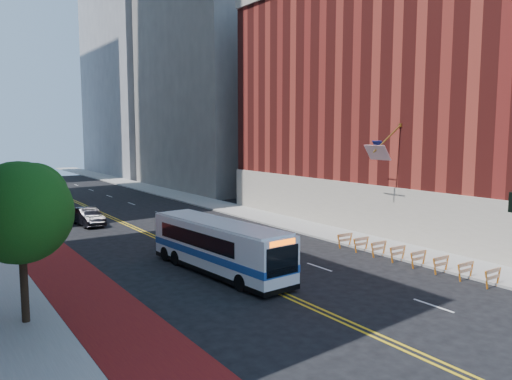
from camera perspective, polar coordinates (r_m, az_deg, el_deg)
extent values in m
plane|color=black|center=(22.99, 8.06, -13.80)|extent=(160.00, 160.00, 0.00)
cube|color=gray|center=(53.64, -3.86, -1.89)|extent=(4.00, 140.00, 0.15)
cube|color=maroon|center=(47.10, -25.59, -3.81)|extent=(3.60, 140.00, 0.01)
cube|color=gold|center=(48.80, -16.35, -3.08)|extent=(0.14, 140.00, 0.01)
cube|color=gold|center=(48.91, -15.95, -3.05)|extent=(0.14, 140.00, 0.01)
cube|color=silver|center=(25.11, 19.60, -12.33)|extent=(0.14, 2.20, 0.01)
cube|color=silver|center=(30.30, 7.24, -8.73)|extent=(0.14, 2.20, 0.01)
cube|color=silver|center=(36.52, -1.07, -6.02)|extent=(0.14, 2.20, 0.01)
cube|color=silver|center=(43.33, -6.82, -4.06)|extent=(0.14, 2.20, 0.01)
cube|color=silver|center=(50.49, -10.96, -2.61)|extent=(0.14, 2.20, 0.01)
cube|color=silver|center=(57.87, -14.05, -1.52)|extent=(0.14, 2.20, 0.01)
cube|color=silver|center=(65.39, -16.43, -0.67)|extent=(0.14, 2.20, 0.01)
cube|color=silver|center=(73.02, -18.32, 0.00)|extent=(0.14, 2.20, 0.01)
cube|color=silver|center=(80.72, -19.85, 0.54)|extent=(0.14, 2.20, 0.01)
cube|color=silver|center=(88.47, -21.11, 0.99)|extent=(0.14, 2.20, 0.01)
cube|color=silver|center=(96.26, -22.17, 1.37)|extent=(0.14, 2.20, 0.01)
cube|color=silver|center=(104.09, -23.07, 1.69)|extent=(0.14, 2.20, 0.01)
cube|color=maroon|center=(46.06, 18.94, 10.00)|extent=(16.00, 36.00, 22.00)
cube|color=#9E9384|center=(40.40, 11.60, -2.05)|extent=(0.50, 36.00, 4.00)
cube|color=black|center=(36.74, 18.37, -4.54)|extent=(0.35, 2.80, 2.20)
cube|color=black|center=(41.31, 10.68, -3.11)|extent=(0.35, 2.80, 2.20)
cube|color=black|center=(46.49, 4.63, -1.94)|extent=(0.35, 2.80, 2.20)
cube|color=#A57F33|center=(37.26, 16.25, 7.13)|extent=(0.25, 0.25, 0.25)
cylinder|color=#A57F33|center=(36.24, 14.82, 5.77)|extent=(2.85, 0.12, 2.05)
cube|color=#B21419|center=(35.52, 13.71, 4.18)|extent=(0.75, 1.90, 1.05)
cube|color=navy|center=(36.21, 13.79, 5.09)|extent=(0.39, 0.85, 0.52)
cube|color=slate|center=(75.11, -3.56, 15.80)|extent=(18.00, 26.00, 40.00)
cube|color=gray|center=(103.40, -11.91, 17.35)|extent=(20.00, 28.00, 55.00)
cube|color=orange|center=(28.37, 24.84, -9.33)|extent=(0.32, 0.06, 0.99)
cube|color=orange|center=(29.29, 25.98, -8.90)|extent=(0.32, 0.06, 0.99)
cube|color=orange|center=(28.73, 25.46, -8.34)|extent=(1.25, 0.05, 0.22)
cube|color=orange|center=(28.81, 25.42, -9.01)|extent=(1.25, 0.05, 0.18)
cube|color=orange|center=(29.16, 22.22, -8.78)|extent=(0.32, 0.06, 0.99)
cube|color=orange|center=(30.06, 23.40, -8.38)|extent=(0.32, 0.06, 0.99)
cube|color=orange|center=(29.51, 22.85, -7.83)|extent=(1.25, 0.05, 0.22)
cube|color=orange|center=(29.60, 22.82, -8.48)|extent=(1.25, 0.05, 0.18)
cube|color=orange|center=(30.02, 19.74, -8.24)|extent=(0.32, 0.06, 0.99)
cube|color=orange|center=(30.89, 20.97, -7.88)|extent=(0.32, 0.06, 0.99)
cube|color=orange|center=(30.36, 20.39, -7.33)|extent=(1.25, 0.05, 0.22)
cube|color=orange|center=(30.44, 20.37, -7.97)|extent=(1.25, 0.05, 0.18)
cube|color=orange|center=(30.93, 17.41, -7.72)|extent=(0.32, 0.06, 0.99)
cube|color=orange|center=(31.77, 18.67, -7.39)|extent=(0.32, 0.06, 0.99)
cube|color=orange|center=(31.25, 18.08, -6.84)|extent=(1.25, 0.05, 0.22)
cube|color=orange|center=(31.34, 18.05, -7.46)|extent=(1.25, 0.05, 0.18)
cube|color=orange|center=(31.88, 15.23, -7.22)|extent=(0.32, 0.06, 0.99)
cube|color=orange|center=(32.70, 16.50, -6.91)|extent=(0.32, 0.06, 0.99)
cube|color=orange|center=(32.20, 15.90, -6.37)|extent=(1.25, 0.05, 0.22)
cube|color=orange|center=(32.28, 15.88, -6.98)|extent=(1.25, 0.05, 0.18)
cube|color=orange|center=(32.89, 13.18, -6.74)|extent=(0.32, 0.06, 0.99)
cube|color=orange|center=(33.68, 14.46, -6.46)|extent=(0.32, 0.06, 0.99)
cube|color=orange|center=(33.19, 13.85, -5.92)|extent=(1.25, 0.05, 0.22)
cube|color=orange|center=(33.27, 13.83, -6.51)|extent=(1.25, 0.05, 0.18)
cube|color=orange|center=(33.93, 11.26, -6.28)|extent=(0.32, 0.06, 0.99)
cube|color=orange|center=(34.70, 12.55, -6.02)|extent=(0.32, 0.06, 0.99)
cube|color=orange|center=(34.23, 11.92, -5.49)|extent=(1.25, 0.05, 0.22)
cube|color=orange|center=(34.30, 11.91, -6.07)|extent=(1.25, 0.05, 0.18)
cube|color=orange|center=(35.01, 9.45, -5.84)|extent=(0.32, 0.06, 0.99)
cube|color=orange|center=(35.76, 10.74, -5.60)|extent=(0.32, 0.06, 0.99)
cube|color=orange|center=(35.30, 10.12, -5.08)|extent=(1.25, 0.05, 0.22)
cube|color=orange|center=(35.37, 10.11, -5.64)|extent=(1.25, 0.05, 0.18)
cylinder|color=black|center=(23.06, -24.97, -9.73)|extent=(0.32, 0.32, 3.20)
sphere|color=#0E420E|center=(22.44, -25.35, -2.34)|extent=(4.20, 4.20, 4.20)
sphere|color=#0E420E|center=(22.84, -24.08, -0.62)|extent=(2.80, 2.80, 2.80)
sphere|color=#0E420E|center=(22.02, -26.57, -1.51)|extent=(2.40, 2.40, 2.40)
cube|color=black|center=(26.17, 27.23, -1.25)|extent=(0.28, 0.22, 0.95)
cube|color=white|center=(28.58, -4.24, -6.34)|extent=(3.28, 10.95, 2.56)
cube|color=#1B4999|center=(28.67, -4.23, -7.09)|extent=(3.32, 10.99, 0.40)
cube|color=black|center=(29.07, -5.06, -5.27)|extent=(3.04, 7.73, 0.85)
cube|color=black|center=(24.43, 3.01, -8.09)|extent=(2.06, 0.27, 1.44)
cube|color=black|center=(32.97, -9.57, -3.99)|extent=(1.87, 0.26, 0.90)
cube|color=#FF5905|center=(24.22, 3.04, -6.04)|extent=(1.64, 0.22, 0.27)
cube|color=white|center=(28.31, -4.26, -3.73)|extent=(3.12, 10.40, 0.11)
cube|color=black|center=(28.90, -4.22, -8.82)|extent=(3.31, 10.98, 0.27)
cylinder|color=black|center=(25.58, -1.73, -10.55)|extent=(0.35, 0.92, 0.90)
cylinder|color=black|center=(26.86, 1.93, -9.71)|extent=(0.35, 0.92, 0.90)
cylinder|color=black|center=(30.79, -9.09, -7.66)|extent=(0.35, 0.92, 0.90)
cylinder|color=black|center=(31.86, -5.76, -7.12)|extent=(0.35, 0.92, 0.90)
cylinder|color=black|center=(31.89, -10.26, -7.18)|extent=(0.35, 0.92, 0.90)
cylinder|color=black|center=(32.93, -7.00, -6.68)|extent=(0.35, 0.92, 0.90)
imported|color=black|center=(45.29, -22.93, -3.13)|extent=(3.17, 4.66, 1.47)
imported|color=black|center=(45.36, -18.65, -2.90)|extent=(1.89, 4.75, 1.54)
imported|color=black|center=(51.06, -26.15, -2.18)|extent=(3.01, 5.70, 1.57)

